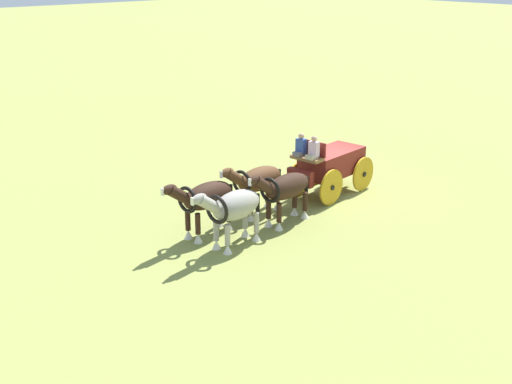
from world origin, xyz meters
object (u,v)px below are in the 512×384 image
at_px(draft_horse_rear_off, 257,181).
at_px(draft_horse_lead_near, 233,208).
at_px(show_wagon, 329,164).
at_px(draft_horse_rear_near, 285,189).
at_px(draft_horse_lead_off, 205,198).

xyz_separation_m(draft_horse_rear_off, draft_horse_lead_near, (2.43, 1.57, 0.05)).
relative_size(show_wagon, draft_horse_rear_off, 1.85).
relative_size(show_wagon, draft_horse_lead_near, 1.93).
xyz_separation_m(show_wagon, draft_horse_rear_off, (3.60, -0.26, 0.05)).
bearing_deg(draft_horse_lead_near, show_wagon, -167.71).
bearing_deg(draft_horse_rear_off, show_wagon, 175.86).
bearing_deg(draft_horse_rear_near, draft_horse_rear_off, -83.67).
bearing_deg(draft_horse_rear_off, draft_horse_lead_off, 6.24).
distance_m(draft_horse_rear_off, draft_horse_lead_off, 2.60).
bearing_deg(draft_horse_rear_off, draft_horse_lead_near, 32.93).
bearing_deg(draft_horse_rear_near, show_wagon, -163.37).
relative_size(draft_horse_lead_near, draft_horse_lead_off, 0.97).
bearing_deg(draft_horse_rear_off, draft_horse_rear_near, 96.33).
relative_size(draft_horse_rear_near, draft_horse_rear_off, 1.00).
bearing_deg(draft_horse_lead_off, draft_horse_rear_near, 159.65).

